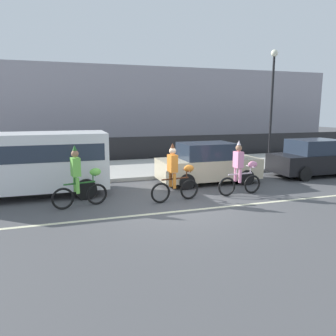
# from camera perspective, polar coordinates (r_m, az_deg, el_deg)

# --- Properties ---
(ground_plane) EXTENTS (80.00, 80.00, 0.00)m
(ground_plane) POSITION_cam_1_polar(r_m,az_deg,el_deg) (10.24, 1.96, -6.65)
(ground_plane) COLOR #4C4C4F
(road_centre_line) EXTENTS (36.00, 0.14, 0.01)m
(road_centre_line) POSITION_cam_1_polar(r_m,az_deg,el_deg) (9.79, 2.96, -7.43)
(road_centre_line) COLOR beige
(road_centre_line) RESTS_ON ground
(sidewalk_curb) EXTENTS (60.00, 5.00, 0.15)m
(sidewalk_curb) POSITION_cam_1_polar(r_m,az_deg,el_deg) (16.33, -5.81, -0.08)
(sidewalk_curb) COLOR #ADAAA3
(sidewalk_curb) RESTS_ON ground
(fence_line) EXTENTS (40.00, 0.08, 1.40)m
(fence_line) POSITION_cam_1_polar(r_m,az_deg,el_deg) (19.05, -7.69, 3.24)
(fence_line) COLOR black
(fence_line) RESTS_ON ground
(building_backdrop) EXTENTS (28.00, 8.00, 6.02)m
(building_backdrop) POSITION_cam_1_polar(r_m,az_deg,el_deg) (28.19, -2.91, 10.23)
(building_backdrop) COLOR #99939E
(building_backdrop) RESTS_ON ground
(parade_cyclist_lime) EXTENTS (1.69, 0.56, 1.92)m
(parade_cyclist_lime) POSITION_cam_1_polar(r_m,az_deg,el_deg) (10.31, -15.08, -2.06)
(parade_cyclist_lime) COLOR black
(parade_cyclist_lime) RESTS_ON ground
(parade_cyclist_orange) EXTENTS (1.71, 0.51, 1.92)m
(parade_cyclist_orange) POSITION_cam_1_polar(r_m,az_deg,el_deg) (10.60, 1.34, -1.38)
(parade_cyclist_orange) COLOR black
(parade_cyclist_orange) RESTS_ON ground
(parade_cyclist_pink) EXTENTS (1.72, 0.50, 1.92)m
(parade_cyclist_pink) POSITION_cam_1_polar(r_m,az_deg,el_deg) (11.67, 12.54, -0.56)
(parade_cyclist_pink) COLOR black
(parade_cyclist_pink) RESTS_ON ground
(parked_van_white) EXTENTS (5.00, 2.22, 2.18)m
(parked_van_white) POSITION_cam_1_polar(r_m,az_deg,el_deg) (12.07, -22.30, 1.38)
(parked_van_white) COLOR white
(parked_van_white) RESTS_ON ground
(parked_car_black) EXTENTS (4.10, 1.92, 1.64)m
(parked_car_black) POSITION_cam_1_polar(r_m,az_deg,el_deg) (16.22, 24.23, 1.52)
(parked_car_black) COLOR black
(parked_car_black) RESTS_ON ground
(parked_car_beige) EXTENTS (4.10, 1.92, 1.64)m
(parked_car_beige) POSITION_cam_1_polar(r_m,az_deg,el_deg) (13.43, 6.95, 0.73)
(parked_car_beige) COLOR beige
(parked_car_beige) RESTS_ON ground
(street_lamp_post) EXTENTS (0.36, 0.36, 5.86)m
(street_lamp_post) POSITION_cam_1_polar(r_m,az_deg,el_deg) (18.53, 17.73, 12.85)
(street_lamp_post) COLOR black
(street_lamp_post) RESTS_ON sidewalk_curb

